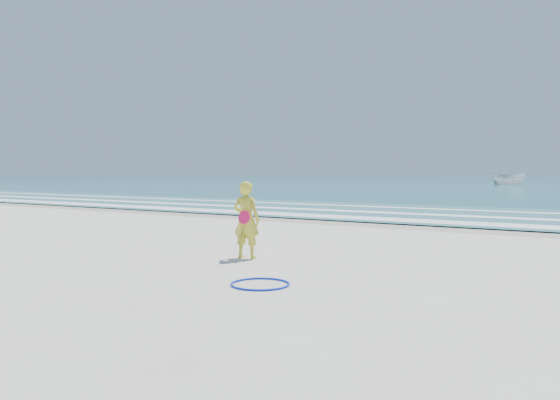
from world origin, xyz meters
The scene contains 9 objects.
ground centered at (0.00, 0.00, 0.00)m, with size 400.00×400.00×0.00m, color silver.
wet_sand centered at (0.00, 9.00, 0.00)m, with size 400.00×2.40×0.00m, color #B2A893.
shallow centered at (0.00, 14.00, 0.04)m, with size 400.00×10.00×0.01m, color #59B7AD.
foam_near centered at (0.00, 10.30, 0.05)m, with size 400.00×1.40×0.01m, color white.
foam_mid centered at (0.00, 13.20, 0.05)m, with size 400.00×0.90×0.01m, color white.
foam_far centered at (0.00, 16.50, 0.05)m, with size 400.00×0.60×0.01m, color white.
hoop centered at (3.33, -1.14, 0.02)m, with size 0.92×0.92×0.03m, color #0B2AD1.
boat centered at (-4.88, 66.04, 0.90)m, with size 1.68×4.47×1.73m, color silver.
woman centered at (1.61, 0.85, 0.78)m, with size 0.62×0.46×1.55m.
Camera 1 is at (8.07, -7.95, 1.74)m, focal length 35.00 mm.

